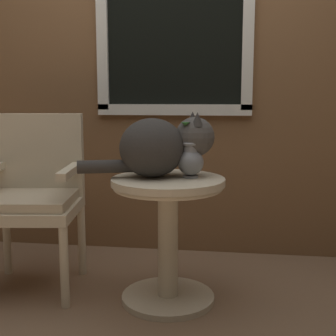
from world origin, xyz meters
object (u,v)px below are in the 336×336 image
(wicker_side_table, at_px, (168,220))
(cat, at_px, (160,146))
(pewter_vase_with_ivy, at_px, (191,160))
(wicker_chair, at_px, (34,191))

(wicker_side_table, xyz_separation_m, cat, (-0.04, 0.03, 0.37))
(cat, height_order, pewter_vase_with_ivy, cat)
(wicker_chair, bearing_deg, cat, -6.13)
(wicker_side_table, height_order, wicker_chair, wicker_chair)
(wicker_side_table, height_order, cat, cat)
(pewter_vase_with_ivy, bearing_deg, cat, 178.20)
(wicker_chair, height_order, cat, cat)
(wicker_side_table, relative_size, wicker_chair, 0.68)
(cat, bearing_deg, pewter_vase_with_ivy, -1.80)
(wicker_chair, distance_m, cat, 0.76)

